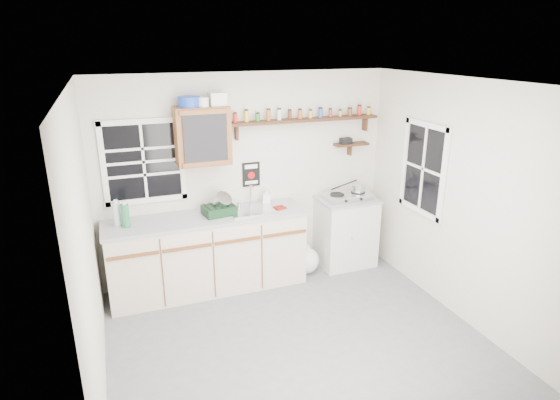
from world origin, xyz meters
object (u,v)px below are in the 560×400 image
Objects in this scene: main_cabinet at (208,252)px; upper_cabinet at (203,136)px; dish_rack at (220,207)px; hotplate at (348,196)px; right_cabinet at (346,231)px; spice_shelf at (305,119)px.

upper_cabinet is (0.03, 0.14, 1.36)m from main_cabinet.
upper_cabinet is 0.84m from dish_rack.
right_cabinet is at bearing 70.00° from hotplate.
spice_shelf is (1.27, 0.07, 0.11)m from upper_cabinet.
upper_cabinet is at bearing -176.88° from spice_shelf.
right_cabinet is 1.51× the size of hotplate.
main_cabinet is at bearing -179.21° from right_cabinet.
dish_rack is at bearing 179.08° from hotplate.
right_cabinet is 1.58m from spice_shelf.
hotplate is (1.79, -0.14, -0.88)m from upper_cabinet.
spice_shelf is at bearing 160.58° from right_cabinet.
spice_shelf is 1.13m from hotplate.
dish_rack reaches higher than hotplate.
upper_cabinet is 1.08× the size of hotplate.
main_cabinet is at bearing 179.40° from hotplate.
hotplate is at bearing -8.82° from dish_rack.
hotplate is (-0.01, -0.02, 0.49)m from right_cabinet.
dish_rack is (0.13, -0.13, -0.82)m from upper_cabinet.
upper_cabinet is 0.34× the size of spice_shelf.
main_cabinet is 1.21× the size of spice_shelf.
upper_cabinet reaches higher than spice_shelf.
spice_shelf is 3.17× the size of hotplate.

